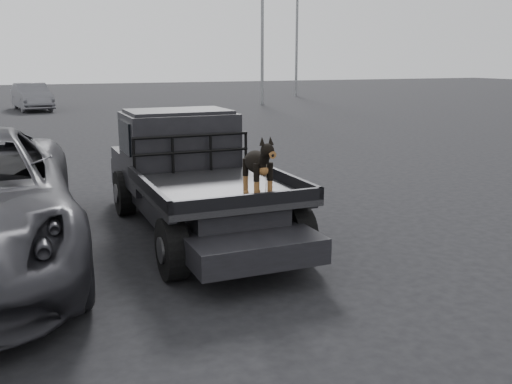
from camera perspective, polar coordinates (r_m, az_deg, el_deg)
name	(u,v)px	position (r m, az deg, el deg)	size (l,w,h in m)	color
ground	(251,276)	(7.05, -0.46, -8.43)	(120.00, 120.00, 0.00)	black
flatbed_ute	(197,204)	(8.68, -5.92, -1.16)	(2.00, 5.40, 0.92)	black
ute_cab	(179,137)	(9.41, -7.74, 5.48)	(1.72, 1.30, 0.88)	black
headache_rack	(192,154)	(8.72, -6.41, 3.83)	(1.80, 0.08, 0.55)	black
dog	(257,167)	(7.07, 0.15, 2.52)	(0.32, 0.60, 0.74)	black
distant_car_a	(32,97)	(32.26, -21.50, 8.86)	(1.48, 4.25, 1.40)	#54555A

